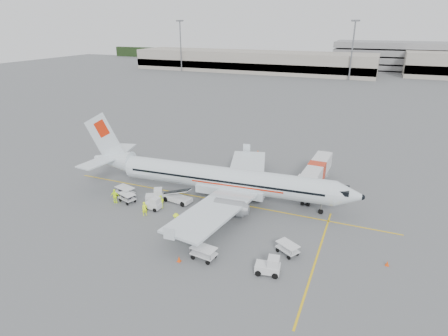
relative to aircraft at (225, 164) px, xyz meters
The scene contains 25 objects.
ground 5.06m from the aircraft, 138.41° to the right, with size 360.00×360.00×0.00m, color #56595B.
stripe_lead 5.05m from the aircraft, 138.41° to the right, with size 44.00×0.20×0.01m, color yellow.
stripe_cross 16.61m from the aircraft, 32.94° to the right, with size 0.20×20.00×0.01m, color yellow.
terminal_west 135.63m from the aircraft, 107.46° to the left, with size 110.00×22.00×9.00m, color gray, non-canonical shape.
parking_garage 161.24m from the aircraft, 81.33° to the left, with size 62.00×24.00×14.00m, color slate, non-canonical shape.
treeline 174.39m from the aircraft, 90.23° to the left, with size 300.00×3.00×6.00m, color black, non-canonical shape.
mast_west 137.16m from the aircraft, 121.06° to the left, with size 3.20×1.20×22.00m, color slate, non-canonical shape.
mast_center 117.61m from the aircraft, 87.90° to the left, with size 3.20×1.20×22.00m, color slate, non-canonical shape.
aircraft is the anchor object (origin of this frame).
jet_bridge 13.17m from the aircraft, 36.81° to the left, with size 2.77×14.76×3.87m, color silver, non-canonical shape.
belt_loader 7.10m from the aircraft, 150.86° to the right, with size 5.03×1.89×2.72m, color silver, non-canonical shape.
tug_fore 16.35m from the aircraft, 53.08° to the right, with size 2.26×1.29×1.74m, color silver, non-canonical shape.
tug_mid 10.19m from the aircraft, 140.71° to the right, with size 2.05×1.17×1.58m, color silver, non-canonical shape.
tug_aft 9.96m from the aircraft, 153.92° to the right, with size 2.24×1.28×1.73m, color silver, non-canonical shape.
cart_loaded_a 13.29m from the aircraft, 153.97° to the right, with size 2.25×1.33×1.17m, color silver, non-canonical shape.
cart_loaded_b 13.94m from the aircraft, 161.56° to the right, with size 2.51×1.48×1.31m, color silver, non-canonical shape.
cart_empty_a 13.95m from the aircraft, 76.34° to the right, with size 2.45×1.45×1.28m, color silver, non-canonical shape.
cart_empty_b 14.41m from the aircraft, 40.40° to the right, with size 2.25×1.33×1.17m, color silver, non-canonical shape.
cone_nose 21.46m from the aircraft, 19.97° to the right, with size 0.33×0.33×0.54m, color #EF470B.
cone_port 19.78m from the aircraft, 94.97° to the left, with size 0.39×0.39×0.64m, color #EF470B.
cone_stbd 15.01m from the aircraft, 85.50° to the right, with size 0.37×0.37×0.60m, color #EF470B.
crew_a 11.25m from the aircraft, 132.92° to the right, with size 0.65×0.42×1.77m, color #DBFF17.
crew_b 9.24m from the aircraft, 140.64° to the right, with size 0.81×0.63×1.67m, color #DBFF17.
crew_c 9.99m from the aircraft, 103.69° to the right, with size 1.23×0.70×1.90m, color #DBFF17.
crew_d 14.58m from the aircraft, 153.16° to the right, with size 1.11×0.46×1.90m, color #DBFF17.
Camera 1 is at (17.54, -39.92, 21.62)m, focal length 30.00 mm.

